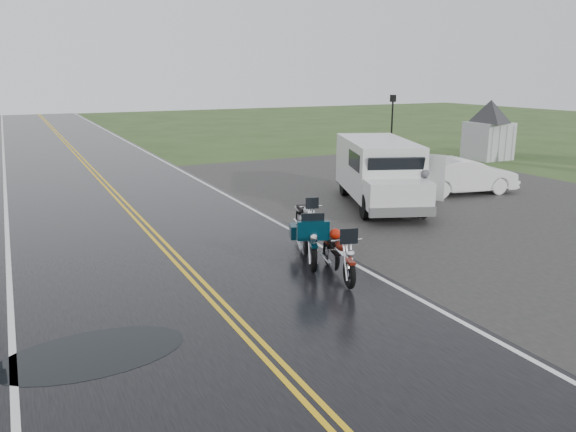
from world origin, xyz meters
The scene contains 11 objects.
ground centered at (0.00, 0.00, 0.00)m, with size 120.00×120.00×0.00m, color #2D471E.
road centered at (0.00, 10.00, 0.02)m, with size 8.00×100.00×0.04m, color black.
parking_pad centered at (11.00, 5.00, 0.01)m, with size 14.00×24.00×0.03m, color black.
visitor_center centered at (20.00, 12.00, 2.40)m, with size 16.00×10.00×4.80m, color #A8AAAD, non-canonical shape.
motorcycle_red centered at (2.80, -0.98, 0.65)m, with size 0.80×2.20×1.30m, color #5C140A, non-canonical shape.
motorcycle_teal centered at (2.60, 0.28, 0.70)m, with size 0.86×2.37×1.40m, color #042431, non-canonical shape.
motorcycle_silver centered at (3.80, 2.48, 0.60)m, with size 0.74×2.03×1.20m, color #94969A, non-canonical shape.
van_white centered at (6.56, 3.93, 1.17)m, with size 2.24×5.98×2.35m, color silver, non-canonical shape.
person_at_van centered at (8.27, 3.29, 0.79)m, with size 0.57×0.38×1.58m, color #504F54.
sedan_white centered at (12.18, 5.61, 0.69)m, with size 1.47×4.21×1.39m, color silver.
lamp_post_far_right centered at (13.81, 12.43, 1.79)m, with size 0.31×0.31×3.59m, color black, non-canonical shape.
Camera 1 is at (-3.47, -10.58, 4.59)m, focal length 35.00 mm.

